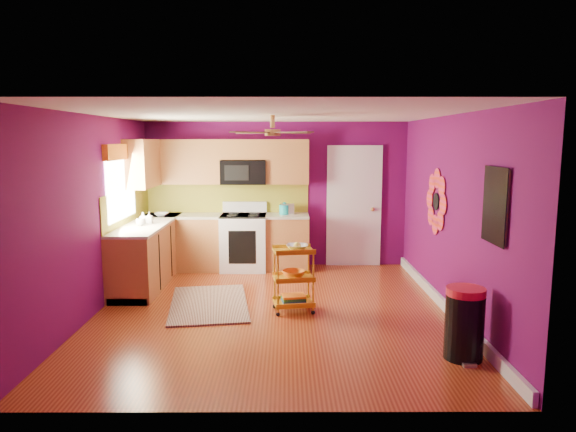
{
  "coord_description": "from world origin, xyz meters",
  "views": [
    {
      "loc": [
        0.18,
        -6.38,
        2.18
      ],
      "look_at": [
        0.2,
        0.4,
        1.18
      ],
      "focal_mm": 32.0,
      "sensor_mm": 36.0,
      "label": 1
    }
  ],
  "objects": [
    {
      "name": "electric_range",
      "position": [
        -0.55,
        2.17,
        0.48
      ],
      "size": [
        0.76,
        0.66,
        1.13
      ],
      "color": "white",
      "rests_on": "ground"
    },
    {
      "name": "soap_bottle_a",
      "position": [
        -1.89,
        1.25,
        1.03
      ],
      "size": [
        0.08,
        0.08,
        0.18
      ],
      "primitive_type": "imported",
      "color": "#EA3F72",
      "rests_on": "lower_cabinets"
    },
    {
      "name": "room_envelope",
      "position": [
        0.03,
        0.0,
        1.63
      ],
      "size": [
        4.54,
        5.04,
        2.52
      ],
      "color": "#5F0A51",
      "rests_on": "ground"
    },
    {
      "name": "counter_dish",
      "position": [
        -1.9,
        2.03,
        0.97
      ],
      "size": [
        0.23,
        0.23,
        0.06
      ],
      "primitive_type": "imported",
      "color": "white",
      "rests_on": "lower_cabinets"
    },
    {
      "name": "rolling_cart",
      "position": [
        0.27,
        -0.02,
        0.47
      ],
      "size": [
        0.55,
        0.44,
        0.91
      ],
      "color": "gold",
      "rests_on": "ground"
    },
    {
      "name": "teal_kettle",
      "position": [
        0.14,
        2.24,
        1.02
      ],
      "size": [
        0.18,
        0.18,
        0.21
      ],
      "color": "#16A7AA",
      "rests_on": "lower_cabinets"
    },
    {
      "name": "trash_can",
      "position": [
        1.96,
        -1.46,
        0.37
      ],
      "size": [
        0.41,
        0.44,
        0.73
      ],
      "color": "black",
      "rests_on": "ground"
    },
    {
      "name": "toaster",
      "position": [
        0.2,
        2.25,
        1.03
      ],
      "size": [
        0.22,
        0.15,
        0.18
      ],
      "primitive_type": "cube",
      "color": "beige",
      "rests_on": "lower_cabinets"
    },
    {
      "name": "soap_bottle_b",
      "position": [
        -1.99,
        1.26,
        1.03
      ],
      "size": [
        0.13,
        0.13,
        0.17
      ],
      "primitive_type": "imported",
      "color": "white",
      "rests_on": "lower_cabinets"
    },
    {
      "name": "ceiling_fan",
      "position": [
        0.0,
        0.2,
        2.29
      ],
      "size": [
        1.01,
        1.01,
        0.26
      ],
      "color": "#BF8C3F",
      "rests_on": "ground"
    },
    {
      "name": "upper_cabinetry",
      "position": [
        -1.24,
        2.17,
        1.8
      ],
      "size": [
        2.8,
        2.3,
        1.26
      ],
      "color": "brown",
      "rests_on": "ground"
    },
    {
      "name": "panel_door",
      "position": [
        1.35,
        2.47,
        1.02
      ],
      "size": [
        0.95,
        0.11,
        2.15
      ],
      "color": "white",
      "rests_on": "ground"
    },
    {
      "name": "left_window",
      "position": [
        -2.22,
        1.05,
        1.74
      ],
      "size": [
        0.08,
        1.35,
        1.08
      ],
      "color": "white",
      "rests_on": "ground"
    },
    {
      "name": "lower_cabinets",
      "position": [
        -1.35,
        1.82,
        0.43
      ],
      "size": [
        2.81,
        2.31,
        0.94
      ],
      "color": "brown",
      "rests_on": "ground"
    },
    {
      "name": "ground",
      "position": [
        0.0,
        0.0,
        0.0
      ],
      "size": [
        5.0,
        5.0,
        0.0
      ],
      "primitive_type": "plane",
      "color": "maroon",
      "rests_on": "ground"
    },
    {
      "name": "shag_rug",
      "position": [
        -0.87,
        0.26,
        0.01
      ],
      "size": [
        1.22,
        1.76,
        0.02
      ],
      "primitive_type": "cube",
      "rotation": [
        0.0,
        0.0,
        0.14
      ],
      "color": "#331611",
      "rests_on": "ground"
    },
    {
      "name": "right_wall_art",
      "position": [
        2.23,
        -0.34,
        1.44
      ],
      "size": [
        0.04,
        2.74,
        1.04
      ],
      "color": "black",
      "rests_on": "ground"
    },
    {
      "name": "counter_cup",
      "position": [
        -1.97,
        1.08,
        0.99
      ],
      "size": [
        0.13,
        0.13,
        0.11
      ],
      "primitive_type": "imported",
      "color": "white",
      "rests_on": "lower_cabinets"
    }
  ]
}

